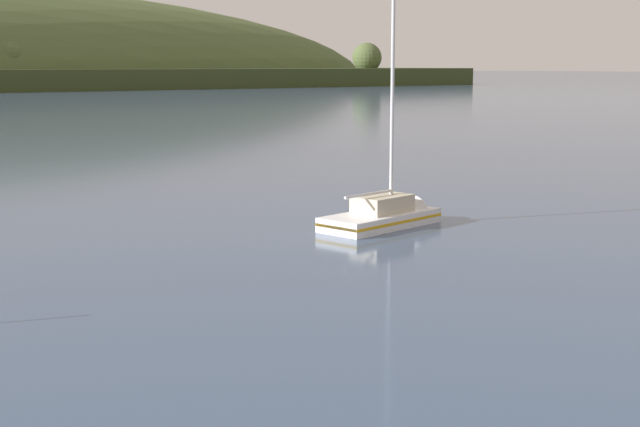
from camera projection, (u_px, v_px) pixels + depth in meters
sailboat_midwater_white at (392, 218)px, 36.89m from camera, size 6.37×3.34×10.53m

